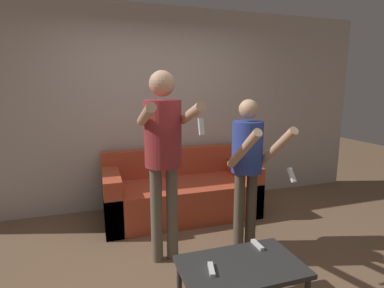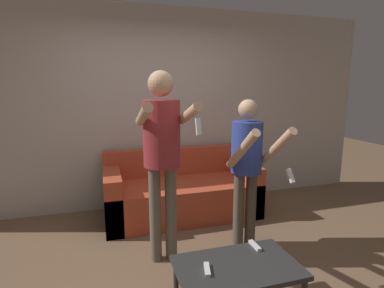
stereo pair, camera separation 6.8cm
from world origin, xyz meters
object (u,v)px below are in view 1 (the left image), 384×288
at_px(person_standing_right, 248,159).
at_px(remote_near, 211,269).
at_px(couch, 180,193).
at_px(person_standing_left, 163,145).
at_px(remote_far, 257,245).
at_px(coffee_table, 241,270).

bearing_deg(person_standing_right, remote_near, -130.10).
height_order(couch, person_standing_left, person_standing_left).
distance_m(remote_near, remote_far, 0.51).
bearing_deg(person_standing_left, remote_far, -48.58).
bearing_deg(person_standing_left, person_standing_right, -0.61).
relative_size(couch, remote_near, 12.52).
height_order(person_standing_right, remote_far, person_standing_right).
bearing_deg(remote_near, couch, 80.96).
xyz_separation_m(person_standing_left, remote_near, (0.13, -0.87, -0.72)).
bearing_deg(couch, remote_near, -99.04).
relative_size(couch, remote_far, 12.82).
distance_m(person_standing_left, person_standing_right, 0.88).
bearing_deg(remote_near, person_standing_right, 49.90).
distance_m(couch, remote_far, 1.69).
bearing_deg(coffee_table, person_standing_right, 60.01).
distance_m(person_standing_left, remote_far, 1.16).
bearing_deg(remote_near, coffee_table, 1.19).
relative_size(remote_near, remote_far, 1.02).
distance_m(person_standing_left, coffee_table, 1.22).
distance_m(couch, coffee_table, 1.87).
height_order(couch, remote_near, couch).
bearing_deg(remote_near, remote_far, 22.24).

